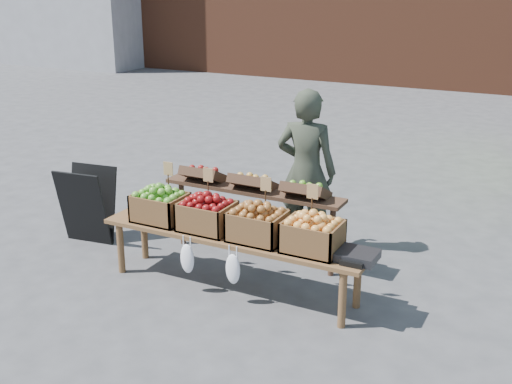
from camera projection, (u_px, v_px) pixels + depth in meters
The scene contains 10 objects.
ground at pixel (171, 297), 6.13m from camera, with size 80.00×80.00×0.00m, color #464649.
vendor at pixel (306, 171), 6.93m from camera, with size 0.66×0.43×1.81m, color #303629.
chalkboard_sign at pixel (88, 205), 7.28m from camera, with size 0.59×0.32×0.89m, color black, non-canonical shape.
back_table at pixel (253, 213), 6.80m from camera, with size 2.10×0.44×1.04m, color #3E281B, non-canonical shape.
display_bench at pixel (232, 262), 6.20m from camera, with size 2.70×0.56×0.57m, color brown, non-canonical shape.
crate_golden_apples at pixel (160, 207), 6.43m from camera, with size 0.50×0.40×0.28m, color #438D2A, non-canonical shape.
crate_russet_pears at pixel (207, 216), 6.19m from camera, with size 0.50×0.40×0.28m, color #630000, non-canonical shape.
crate_red_apples at pixel (258, 226), 5.95m from camera, with size 0.50×0.40×0.28m, color brown, non-canonical shape.
crate_green_apples at pixel (312, 236), 5.71m from camera, with size 0.50×0.40×0.28m, color gold, non-canonical shape.
weighing_scale at pixel (358, 256), 5.56m from camera, with size 0.34×0.30×0.08m, color black.
Camera 1 is at (3.24, -4.51, 2.91)m, focal length 45.00 mm.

